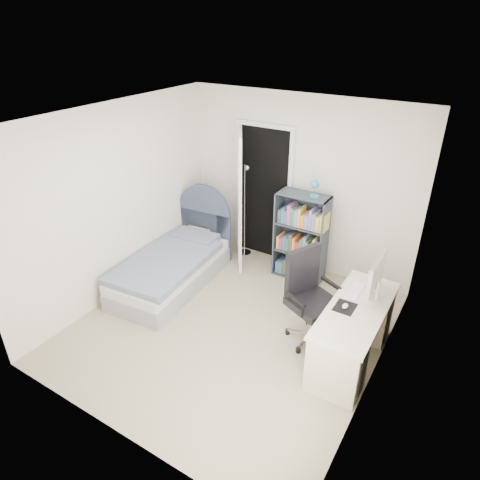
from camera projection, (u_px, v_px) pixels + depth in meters
The scene contains 8 objects.
room_shell at pixel (230, 236), 4.65m from camera, with size 3.50×3.70×2.60m.
door at pixel (249, 196), 6.22m from camera, with size 0.92×0.72×2.06m.
bed at pixel (174, 265), 5.99m from camera, with size 1.05×1.98×1.18m.
nightstand at pixel (204, 230), 6.75m from camera, with size 0.37×0.37×0.56m.
floor_lamp at pixel (245, 219), 6.51m from camera, with size 0.21×0.21×1.49m.
bookcase at pixel (302, 240), 5.94m from camera, with size 0.72×0.31×1.51m.
desk at pixel (354, 331), 4.57m from camera, with size 0.57×1.41×1.16m.
office_chair at pixel (309, 292), 4.80m from camera, with size 0.66×0.66×1.12m.
Camera 1 is at (2.25, -3.45, 3.40)m, focal length 32.00 mm.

